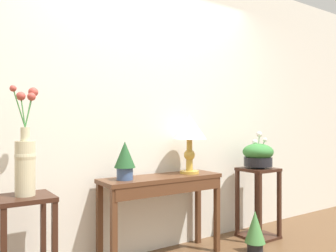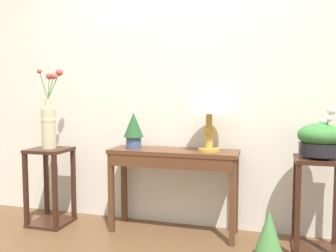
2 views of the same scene
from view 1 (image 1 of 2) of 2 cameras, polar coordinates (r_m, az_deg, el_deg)
name	(u,v)px [view 1 (image 1 of 2)]	position (r m, az deg, el deg)	size (l,w,h in m)	color
back_wall_with_art	(146,102)	(3.20, -3.76, 4.04)	(9.00, 0.10, 2.80)	silver
console_table	(163,190)	(3.01, -0.86, -10.78)	(1.11, 0.35, 0.73)	#56331E
table_lamp	(189,131)	(3.15, 3.64, -0.79)	(0.32, 0.32, 0.55)	gold
potted_plant_on_console	(125,159)	(2.80, -7.31, -5.49)	(0.18, 0.18, 0.32)	#3D5684
pedestal_stand_left	(25,250)	(2.56, -23.00, -18.68)	(0.35, 0.35, 0.71)	#381E14
flower_vase_tall_left	(25,158)	(2.44, -22.98, -4.97)	(0.20, 0.19, 0.73)	beige
pedestal_stand_right	(258,203)	(3.75, 14.98, -12.43)	(0.35, 0.35, 0.73)	#381E14
planter_bowl_wide_right	(258,155)	(3.68, 14.98, -4.71)	(0.32, 0.32, 0.38)	black
potted_plant_floor	(255,230)	(3.37, 14.50, -16.66)	(0.19, 0.19, 0.39)	black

